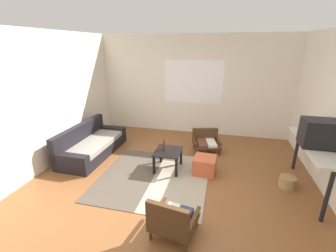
% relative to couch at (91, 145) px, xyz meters
% --- Properties ---
extents(ground_plane, '(7.80, 7.80, 0.00)m').
position_rel_couch_xyz_m(ground_plane, '(2.06, -1.02, -0.22)').
color(ground_plane, brown).
extents(far_wall_with_window, '(5.60, 0.13, 2.70)m').
position_rel_couch_xyz_m(far_wall_with_window, '(2.06, 2.04, 1.13)').
color(far_wall_with_window, silver).
rests_on(far_wall_with_window, ground).
extents(side_wall_left, '(0.12, 6.60, 2.70)m').
position_rel_couch_xyz_m(side_wall_left, '(-0.60, -0.72, 1.13)').
color(side_wall_left, silver).
rests_on(side_wall_left, ground).
extents(area_rug, '(2.04, 2.05, 0.01)m').
position_rel_couch_xyz_m(area_rug, '(1.70, -0.63, -0.21)').
color(area_rug, '#4C4238').
rests_on(area_rug, ground).
extents(couch, '(0.82, 1.86, 0.69)m').
position_rel_couch_xyz_m(couch, '(0.00, 0.00, 0.00)').
color(couch, black).
rests_on(couch, ground).
extents(coffee_table, '(0.52, 0.58, 0.41)m').
position_rel_couch_xyz_m(coffee_table, '(1.89, -0.26, 0.11)').
color(coffee_table, black).
rests_on(coffee_table, ground).
extents(armchair_by_window, '(0.73, 0.67, 0.50)m').
position_rel_couch_xyz_m(armchair_by_window, '(2.56, 0.83, 0.03)').
color(armchair_by_window, '#472D19').
rests_on(armchair_by_window, ground).
extents(armchair_striped_foreground, '(0.65, 0.64, 0.61)m').
position_rel_couch_xyz_m(armchair_striped_foreground, '(2.36, -1.96, 0.05)').
color(armchair_striped_foreground, '#472D19').
rests_on(armchair_striped_foreground, ground).
extents(ottoman_orange, '(0.45, 0.45, 0.34)m').
position_rel_couch_xyz_m(ottoman_orange, '(2.63, -0.23, -0.05)').
color(ottoman_orange, '#BC5633').
rests_on(ottoman_orange, ground).
extents(console_shelf, '(0.43, 1.66, 0.88)m').
position_rel_couch_xyz_m(console_shelf, '(4.39, -0.40, 0.57)').
color(console_shelf, beige).
rests_on(console_shelf, ground).
extents(crt_television, '(0.52, 0.38, 0.44)m').
position_rel_couch_xyz_m(crt_television, '(4.39, -0.48, 0.88)').
color(crt_television, black).
rests_on(crt_television, console_shelf).
extents(clay_vase, '(0.23, 0.23, 0.35)m').
position_rel_couch_xyz_m(clay_vase, '(4.39, -0.08, 0.80)').
color(clay_vase, '#A87047').
rests_on(clay_vase, console_shelf).
extents(glass_bottle, '(0.06, 0.06, 0.24)m').
position_rel_couch_xyz_m(glass_bottle, '(1.80, -0.23, 0.29)').
color(glass_bottle, '#5B2319').
rests_on(glass_bottle, coffee_table).
extents(wicker_basket, '(0.28, 0.28, 0.20)m').
position_rel_couch_xyz_m(wicker_basket, '(4.11, -0.37, -0.11)').
color(wicker_basket, '#9E7A4C').
rests_on(wicker_basket, ground).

